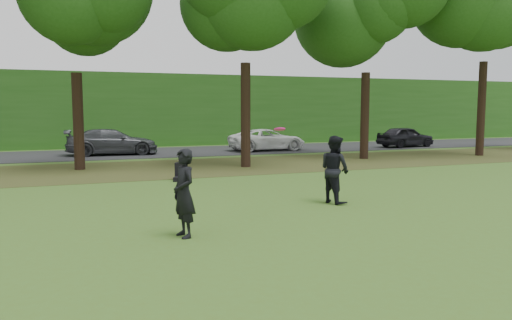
{
  "coord_description": "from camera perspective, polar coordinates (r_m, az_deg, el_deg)",
  "views": [
    {
      "loc": [
        -3.55,
        -8.66,
        2.64
      ],
      "look_at": [
        1.04,
        3.31,
        1.3
      ],
      "focal_mm": 35.0,
      "sensor_mm": 36.0,
      "label": 1
    }
  ],
  "objects": [
    {
      "name": "ground",
      "position": [
        9.73,
        1.27,
        -9.79
      ],
      "size": [
        120.0,
        120.0,
        0.0
      ],
      "primitive_type": "plane",
      "color": "#3C591B",
      "rests_on": "ground"
    },
    {
      "name": "leaf_litter",
      "position": [
        22.11,
        -11.61,
        -1.0
      ],
      "size": [
        60.0,
        7.0,
        0.01
      ],
      "primitive_type": "cube",
      "color": "#453818",
      "rests_on": "ground"
    },
    {
      "name": "parked_cars",
      "position": [
        28.65,
        -14.02,
        1.95
      ],
      "size": [
        38.58,
        3.33,
        1.54
      ],
      "color": "black",
      "rests_on": "street"
    },
    {
      "name": "street",
      "position": [
        29.99,
        -14.12,
        0.76
      ],
      "size": [
        70.0,
        7.0,
        0.02
      ],
      "primitive_type": "cube",
      "color": "black",
      "rests_on": "ground"
    },
    {
      "name": "frisbee",
      "position": [
        11.81,
        2.71,
        3.54
      ],
      "size": [
        0.38,
        0.38,
        0.12
      ],
      "color": "#E91387",
      "rests_on": "ground"
    },
    {
      "name": "player_right",
      "position": [
        14.02,
        8.98,
        -1.06
      ],
      "size": [
        0.89,
        1.04,
        1.88
      ],
      "primitive_type": "imported",
      "rotation": [
        0.0,
        0.0,
        1.78
      ],
      "color": "black",
      "rests_on": "ground"
    },
    {
      "name": "player_left",
      "position": [
        10.29,
        -8.23,
        -3.78
      ],
      "size": [
        0.56,
        0.74,
        1.82
      ],
      "primitive_type": "imported",
      "rotation": [
        0.0,
        0.0,
        -1.37
      ],
      "color": "black",
      "rests_on": "ground"
    },
    {
      "name": "far_hedge",
      "position": [
        35.84,
        -15.39,
        5.53
      ],
      "size": [
        70.0,
        3.0,
        5.0
      ],
      "primitive_type": "cube",
      "color": "#225117",
      "rests_on": "ground"
    },
    {
      "name": "seated_person",
      "position": [
        18.48,
        -8.59,
        -1.34
      ],
      "size": [
        0.66,
        0.83,
        0.83
      ],
      "rotation": [
        0.0,
        0.0,
        -0.39
      ],
      "color": "black",
      "rests_on": "ground"
    }
  ]
}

